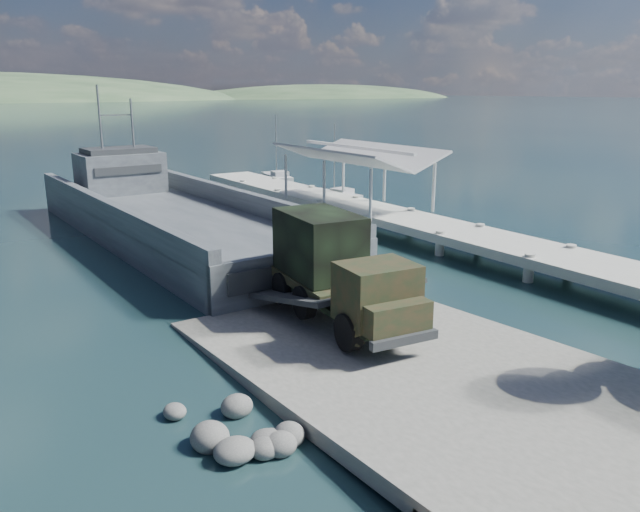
{
  "coord_description": "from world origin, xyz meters",
  "views": [
    {
      "loc": [
        -12.86,
        -14.24,
        8.96
      ],
      "look_at": [
        0.69,
        6.0,
        2.43
      ],
      "focal_mm": 35.0,
      "sensor_mm": 36.0,
      "label": 1
    }
  ],
  "objects_px": {
    "sailboat_near": "(335,196)",
    "sailboat_far": "(277,178)",
    "landing_craft": "(174,226)",
    "pier": "(366,201)",
    "soldier": "(360,330)",
    "military_truck": "(337,270)"
  },
  "relations": [
    {
      "from": "sailboat_near",
      "to": "sailboat_far",
      "type": "height_order",
      "value": "sailboat_far"
    },
    {
      "from": "sailboat_far",
      "to": "sailboat_near",
      "type": "bearing_deg",
      "value": -84.96
    },
    {
      "from": "pier",
      "to": "sailboat_near",
      "type": "distance_m",
      "value": 9.83
    },
    {
      "from": "military_truck",
      "to": "sailboat_far",
      "type": "height_order",
      "value": "sailboat_far"
    },
    {
      "from": "pier",
      "to": "soldier",
      "type": "height_order",
      "value": "pier"
    },
    {
      "from": "sailboat_near",
      "to": "military_truck",
      "type": "bearing_deg",
      "value": -132.12
    },
    {
      "from": "soldier",
      "to": "sailboat_near",
      "type": "distance_m",
      "value": 32.47
    },
    {
      "from": "sailboat_near",
      "to": "sailboat_far",
      "type": "bearing_deg",
      "value": 76.31
    },
    {
      "from": "soldier",
      "to": "sailboat_near",
      "type": "xyz_separation_m",
      "value": [
        18.04,
        26.98,
        -1.06
      ]
    },
    {
      "from": "pier",
      "to": "sailboat_far",
      "type": "bearing_deg",
      "value": 76.15
    },
    {
      "from": "soldier",
      "to": "sailboat_far",
      "type": "height_order",
      "value": "sailboat_far"
    },
    {
      "from": "military_truck",
      "to": "pier",
      "type": "bearing_deg",
      "value": 55.56
    },
    {
      "from": "sailboat_near",
      "to": "sailboat_far",
      "type": "xyz_separation_m",
      "value": [
        1.41,
        12.11,
        0.02
      ]
    },
    {
      "from": "soldier",
      "to": "landing_craft",
      "type": "bearing_deg",
      "value": 60.05
    },
    {
      "from": "landing_craft",
      "to": "sailboat_far",
      "type": "height_order",
      "value": "landing_craft"
    },
    {
      "from": "landing_craft",
      "to": "military_truck",
      "type": "bearing_deg",
      "value": -92.72
    },
    {
      "from": "pier",
      "to": "landing_craft",
      "type": "xyz_separation_m",
      "value": [
        -12.39,
        3.3,
        -0.78
      ]
    },
    {
      "from": "landing_craft",
      "to": "sailboat_near",
      "type": "bearing_deg",
      "value": 17.98
    },
    {
      "from": "pier",
      "to": "landing_craft",
      "type": "relative_size",
      "value": 1.29
    },
    {
      "from": "landing_craft",
      "to": "sailboat_near",
      "type": "distance_m",
      "value": 17.15
    },
    {
      "from": "pier",
      "to": "military_truck",
      "type": "bearing_deg",
      "value": -131.14
    },
    {
      "from": "military_truck",
      "to": "soldier",
      "type": "distance_m",
      "value": 3.76
    }
  ]
}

